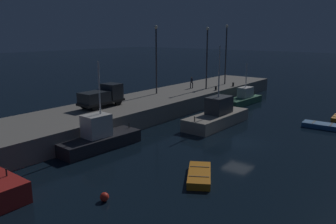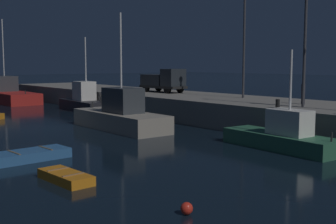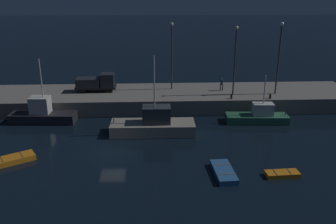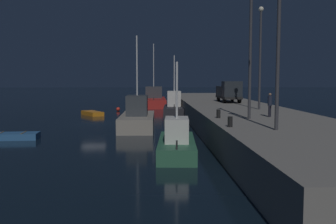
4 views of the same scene
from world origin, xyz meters
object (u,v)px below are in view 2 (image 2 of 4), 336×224
Objects in this scene: rowboat_white_mid at (66,177)px; utility_truck at (164,81)px; lamp_post_west at (244,37)px; dockworker at (303,91)px; dinghy_red_small at (30,155)px; fishing_boat_white at (282,136)px; mooring_buoy_near at (187,208)px; fishing_boat_blue at (7,94)px; lamp_post_east at (305,32)px; fishing_trawler_red at (85,102)px; bollard_west at (278,104)px; fishing_boat_orange at (121,116)px.

rowboat_white_mid is 0.55× the size of utility_truck.
dockworker is at bearing -9.52° from lamp_post_west.
dinghy_red_small reaches higher than rowboat_white_mid.
dockworker is (-3.27, 6.84, 2.22)m from fishing_boat_white.
dinghy_red_small is 24.13m from utility_truck.
fishing_boat_white is at bearing 112.32° from mooring_buoy_near.
lamp_post_east reaches higher than fishing_boat_blue.
lamp_post_west is (15.89, 6.66, 6.21)m from fishing_trawler_red.
dockworker is 3.88m from bollard_west.
fishing_boat_orange is 11.63m from bollard_west.
utility_truck is (-18.00, 2.22, -3.88)m from lamp_post_east.
rowboat_white_mid is 16.20m from bollard_west.
fishing_boat_orange is at bearing -103.32° from lamp_post_west.
dockworker is at bearing 13.76° from fishing_trawler_red.
fishing_boat_orange is at bearing 153.23° from mooring_buoy_near.
bollard_west is at bearing 116.89° from mooring_buoy_near.
fishing_boat_blue is 33.55m from lamp_post_west.
dinghy_red_small is 19.33m from lamp_post_east.
utility_truck is 17.92m from bollard_west.
lamp_post_east is 4.64m from dockworker.
fishing_boat_orange is at bearing -133.53° from dockworker.
lamp_post_east reaches higher than rowboat_white_mid.
lamp_post_west reaches higher than rowboat_white_mid.
rowboat_white_mid is at bearing -85.72° from bollard_west.
lamp_post_east is at bearing 91.88° from rowboat_white_mid.
utility_truck is 16.81m from dockworker.
rowboat_white_mid is 27.63m from utility_truck.
lamp_post_east reaches higher than fishing_boat_white.
fishing_boat_white is 7.90m from dockworker.
dinghy_red_small is at bearing 174.45° from rowboat_white_mid.
lamp_post_west is (-8.49, 20.91, 6.97)m from rowboat_white_mid.
fishing_boat_white is at bearing -2.89° from fishing_trawler_red.
dockworker is at bearing 80.46° from dinghy_red_small.
fishing_boat_blue is at bearing -173.61° from bollard_west.
utility_truck is at bearing 142.67° from mooring_buoy_near.
rowboat_white_mid is at bearing -30.32° from fishing_trawler_red.
fishing_boat_blue is 1.40× the size of lamp_post_east.
fishing_boat_blue is (-15.78, -2.61, 0.13)m from fishing_trawler_red.
fishing_boat_orange is 22.19× the size of mooring_buoy_near.
mooring_buoy_near is 19.39m from lamp_post_east.
lamp_post_east reaches higher than dinghy_red_small.
rowboat_white_mid is (-1.49, -12.95, -0.56)m from fishing_boat_white.
lamp_post_east is (23.79, 3.75, 6.13)m from fishing_trawler_red.
fishing_boat_blue is 23.31m from utility_truck.
mooring_buoy_near is 0.08× the size of utility_truck.
fishing_boat_orange is 11.30m from dinghy_red_small.
fishing_trawler_red is 15.99m from fishing_boat_blue.
fishing_boat_orange reaches higher than bollard_west.
fishing_trawler_red reaches higher than utility_truck.
fishing_boat_white is 8.37m from lamp_post_east.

